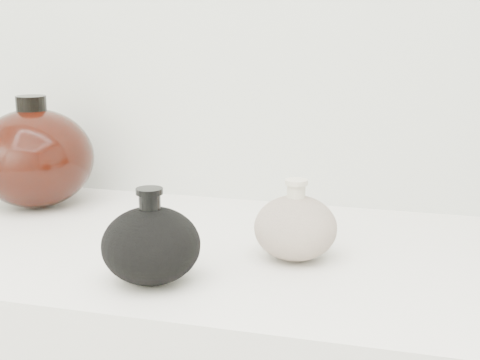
# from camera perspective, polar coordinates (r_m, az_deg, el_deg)

# --- Properties ---
(black_gourd_vase) EXTENTS (0.16, 0.16, 0.12)m
(black_gourd_vase) POSITION_cam_1_polar(r_m,az_deg,el_deg) (0.81, -7.60, -5.48)
(black_gourd_vase) COLOR black
(black_gourd_vase) RESTS_ON display_counter
(cream_gourd_vase) EXTENTS (0.13, 0.13, 0.11)m
(cream_gourd_vase) POSITION_cam_1_polar(r_m,az_deg,el_deg) (0.89, 4.76, -4.02)
(cream_gourd_vase) COLOR #C1B896
(cream_gourd_vase) RESTS_ON display_counter
(left_round_pot) EXTENTS (0.24, 0.24, 0.19)m
(left_round_pot) POSITION_cam_1_polar(r_m,az_deg,el_deg) (1.18, -17.09, 1.85)
(left_round_pot) COLOR black
(left_round_pot) RESTS_ON display_counter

